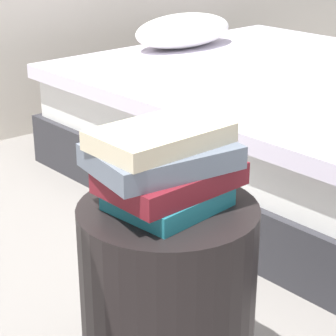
# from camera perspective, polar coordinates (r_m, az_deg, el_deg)

# --- Properties ---
(bed) EXTENTS (1.63, 2.08, 0.62)m
(bed) POSITION_cam_1_polar(r_m,az_deg,el_deg) (2.78, 12.44, 3.36)
(bed) COLOR #2D2D33
(bed) RESTS_ON ground_plane
(side_table) EXTENTS (0.40, 0.40, 0.50)m
(side_table) POSITION_cam_1_polar(r_m,az_deg,el_deg) (1.52, 0.00, -11.94)
(side_table) COLOR black
(side_table) RESTS_ON ground_plane
(book_teal) EXTENTS (0.24, 0.22, 0.04)m
(book_teal) POSITION_cam_1_polar(r_m,az_deg,el_deg) (1.38, 0.01, -2.72)
(book_teal) COLOR #1E727F
(book_teal) RESTS_ON side_table
(book_maroon) EXTENTS (0.30, 0.21, 0.05)m
(book_maroon) POSITION_cam_1_polar(r_m,az_deg,el_deg) (1.37, 0.27, -0.85)
(book_maroon) COLOR maroon
(book_maroon) RESTS_ON book_teal
(book_slate) EXTENTS (0.31, 0.24, 0.05)m
(book_slate) POSITION_cam_1_polar(r_m,az_deg,el_deg) (1.35, -0.60, 1.06)
(book_slate) COLOR slate
(book_slate) RESTS_ON book_maroon
(book_cream) EXTENTS (0.29, 0.19, 0.04)m
(book_cream) POSITION_cam_1_polar(r_m,az_deg,el_deg) (1.34, -0.68, 2.81)
(book_cream) COLOR beige
(book_cream) RESTS_ON book_slate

